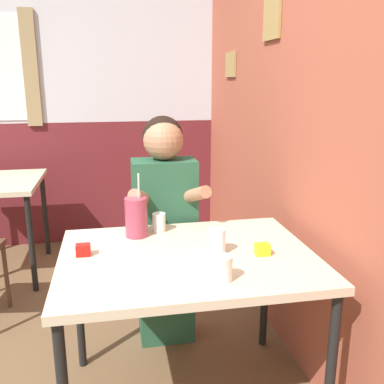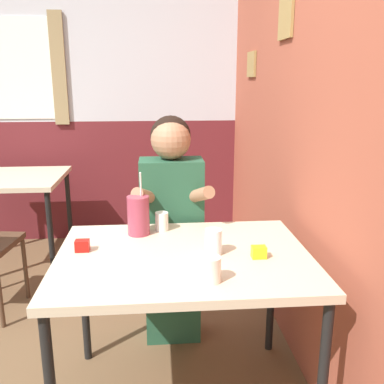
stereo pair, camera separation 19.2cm
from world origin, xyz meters
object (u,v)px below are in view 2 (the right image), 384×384
object	(u,v)px
person_seated	(172,225)
main_table	(184,268)
background_table	(16,187)
cocktail_pitcher	(138,215)

from	to	relation	value
person_seated	main_table	bearing A→B (deg)	-86.92
background_table	person_seated	size ratio (longest dim) A/B	0.59
cocktail_pitcher	person_seated	bearing A→B (deg)	59.34
person_seated	background_table	bearing A→B (deg)	137.49
cocktail_pitcher	main_table	bearing A→B (deg)	-52.83
background_table	cocktail_pitcher	size ratio (longest dim) A/B	2.47
main_table	background_table	world-z (taller)	same
background_table	cocktail_pitcher	bearing A→B (deg)	-53.63
background_table	cocktail_pitcher	xyz separation A→B (m)	(1.00, -1.35, 0.18)
person_seated	cocktail_pitcher	bearing A→B (deg)	-120.66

